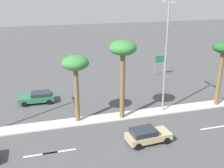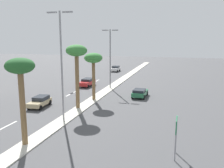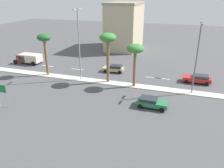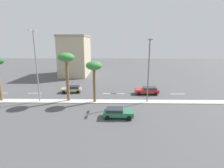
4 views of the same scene
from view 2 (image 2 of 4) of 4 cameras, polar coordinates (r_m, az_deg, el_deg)
The scene contains 17 objects.
ground_plane at distance 39.84m, azimuth -3.11°, elevation -2.81°, with size 160.00×160.00×0.00m, color #4C4C4F.
median_curb at distance 48.90m, azimuth 0.61°, elevation -0.17°, with size 1.80×87.50×0.12m, color beige.
lane_stripe_far at distance 29.28m, azimuth -22.51°, elevation -8.68°, with size 0.20×2.80×0.01m, color silver.
lane_stripe_inboard at distance 41.58m, azimuth -9.60°, elevation -2.36°, with size 0.20×2.80×0.01m, color silver.
lane_stripe_center at distance 42.96m, azimuth -8.70°, elevation -1.91°, with size 0.20×2.80×0.01m, color silver.
lane_stripe_near at distance 53.75m, azimuth -3.44°, elevation 0.75°, with size 0.20×2.80×0.01m, color silver.
lane_stripe_mid at distance 67.96m, azimuth 0.78°, elevation 2.88°, with size 0.20×2.80×0.01m, color silver.
directional_road_sign at distance 20.32m, azimuth 14.40°, elevation -9.84°, with size 0.10×1.62×3.17m.
palm_tree_inboard at distance 22.09m, azimuth -20.11°, elevation 2.41°, with size 2.44×2.44×7.52m.
palm_tree_front at distance 32.27m, azimuth -8.05°, elevation 6.56°, with size 2.71×2.71×8.22m.
palm_tree_mid at distance 36.44m, azimuth -4.26°, elevation 5.37°, with size 2.66×2.66×6.90m.
street_lamp_trailing at distance 27.69m, azimuth -11.42°, elevation 5.54°, with size 2.90×0.24×11.85m.
street_lamp_rear at distance 44.94m, azimuth -0.42°, elevation 6.75°, with size 2.90×0.24×10.44m.
sedan_white_right at distance 68.08m, azimuth 0.77°, elevation 3.54°, with size 2.05×4.11×1.45m.
sedan_red_front at distance 48.02m, azimuth -5.69°, elevation 0.43°, with size 2.06×4.55×1.41m.
sedan_tan_rear at distance 35.21m, azimuth -16.07°, elevation -3.81°, with size 2.13×4.09×1.38m.
sedan_green_trailing at distance 39.36m, azimuth 6.34°, elevation -1.95°, with size 2.12×4.12×1.31m.
Camera 2 is at (12.73, -2.55, 9.35)m, focal length 40.23 mm.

